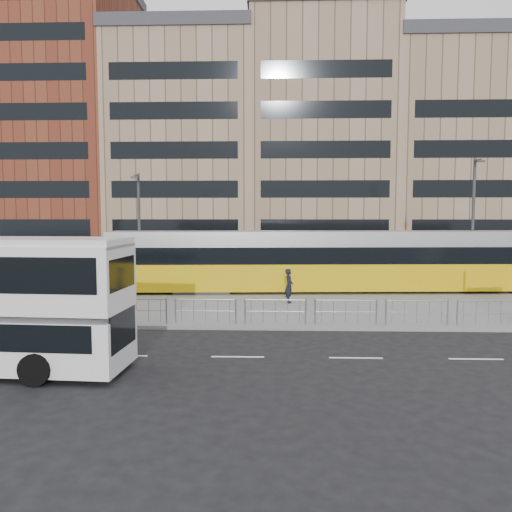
{
  "coord_description": "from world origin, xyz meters",
  "views": [
    {
      "loc": [
        -0.82,
        -20.59,
        4.83
      ],
      "look_at": [
        -1.71,
        6.0,
        2.62
      ],
      "focal_mm": 35.0,
      "sensor_mm": 36.0,
      "label": 1
    }
  ],
  "objects_px": {
    "tram": "(367,261)",
    "pedestrian": "(289,286)",
    "lamp_post_west": "(139,226)",
    "lamp_post_east": "(473,218)",
    "traffic_light_west": "(42,277)"
  },
  "relations": [
    {
      "from": "tram",
      "to": "pedestrian",
      "type": "height_order",
      "value": "tram"
    },
    {
      "from": "tram",
      "to": "lamp_post_west",
      "type": "bearing_deg",
      "value": 174.92
    },
    {
      "from": "tram",
      "to": "lamp_post_east",
      "type": "xyz_separation_m",
      "value": [
        6.65,
        0.75,
        2.61
      ]
    },
    {
      "from": "lamp_post_west",
      "to": "tram",
      "type": "bearing_deg",
      "value": -1.9
    },
    {
      "from": "pedestrian",
      "to": "traffic_light_west",
      "type": "xyz_separation_m",
      "value": [
        -10.84,
        -5.16,
        1.06
      ]
    },
    {
      "from": "tram",
      "to": "lamp_post_east",
      "type": "height_order",
      "value": "lamp_post_east"
    },
    {
      "from": "lamp_post_east",
      "to": "tram",
      "type": "bearing_deg",
      "value": -173.6
    },
    {
      "from": "lamp_post_west",
      "to": "lamp_post_east",
      "type": "bearing_deg",
      "value": 0.75
    },
    {
      "from": "pedestrian",
      "to": "traffic_light_west",
      "type": "height_order",
      "value": "traffic_light_west"
    },
    {
      "from": "traffic_light_west",
      "to": "tram",
      "type": "bearing_deg",
      "value": 19.04
    },
    {
      "from": "pedestrian",
      "to": "traffic_light_west",
      "type": "bearing_deg",
      "value": 121.56
    },
    {
      "from": "traffic_light_west",
      "to": "pedestrian",
      "type": "bearing_deg",
      "value": 13.27
    },
    {
      "from": "tram",
      "to": "lamp_post_west",
      "type": "xyz_separation_m",
      "value": [
        -14.19,
        0.47,
        2.14
      ]
    },
    {
      "from": "pedestrian",
      "to": "lamp_post_east",
      "type": "xyz_separation_m",
      "value": [
        11.55,
        5.13,
        3.55
      ]
    },
    {
      "from": "traffic_light_west",
      "to": "lamp_post_west",
      "type": "relative_size",
      "value": 0.43
    }
  ]
}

